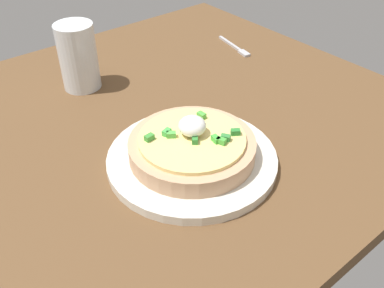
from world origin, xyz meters
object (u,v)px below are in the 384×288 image
object	(u,v)px
pizza	(192,146)
cup_far	(78,58)
fork	(236,48)
plate	(192,159)

from	to	relation	value
pizza	cup_far	xyz separation A→B (cm)	(-1.53, 29.81, 2.67)
cup_far	fork	bearing A→B (deg)	-10.83
plate	cup_far	world-z (taller)	cup_far
plate	pizza	size ratio (longest dim) A/B	1.36
plate	cup_far	distance (cm)	30.29
plate	fork	bearing A→B (deg)	36.67
fork	plate	bearing A→B (deg)	-42.62
plate	pizza	xyz separation A→B (cm)	(0.03, 0.02, 2.33)
plate	pizza	world-z (taller)	pizza
cup_far	fork	world-z (taller)	cup_far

